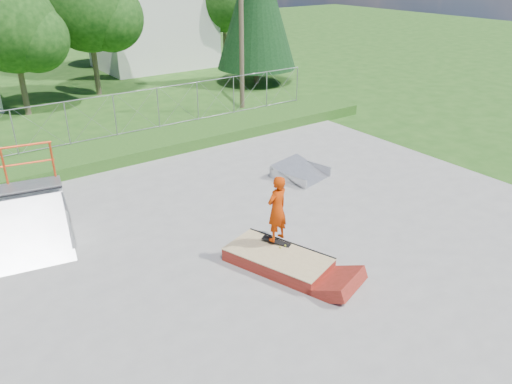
# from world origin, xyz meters

# --- Properties ---
(ground) EXTENTS (120.00, 120.00, 0.00)m
(ground) POSITION_xyz_m (0.00, 0.00, 0.00)
(ground) COLOR #224F16
(ground) RESTS_ON ground
(concrete_pad) EXTENTS (20.00, 16.00, 0.04)m
(concrete_pad) POSITION_xyz_m (0.00, 0.00, 0.02)
(concrete_pad) COLOR gray
(concrete_pad) RESTS_ON ground
(grass_berm) EXTENTS (24.00, 3.00, 0.50)m
(grass_berm) POSITION_xyz_m (0.00, 9.50, 0.25)
(grass_berm) COLOR #224F16
(grass_berm) RESTS_ON ground
(grind_box) EXTENTS (2.17, 3.03, 0.41)m
(grind_box) POSITION_xyz_m (-0.07, -0.93, 0.20)
(grind_box) COLOR maroon
(grind_box) RESTS_ON concrete_pad
(quarter_pipe) EXTENTS (3.12, 2.78, 2.74)m
(quarter_pipe) POSITION_xyz_m (-5.47, 3.73, 1.37)
(quarter_pipe) COLOR #AEAFB6
(quarter_pipe) RESTS_ON concrete_pad
(flat_bank_ramp) EXTENTS (1.98, 2.06, 0.50)m
(flat_bank_ramp) POSITION_xyz_m (4.25, 3.27, 0.25)
(flat_bank_ramp) COLOR #AEAFB6
(flat_bank_ramp) RESTS_ON concrete_pad
(skateboard) EXTENTS (0.60, 0.79, 0.13)m
(skateboard) POSITION_xyz_m (0.22, -0.47, 0.45)
(skateboard) COLOR black
(skateboard) RESTS_ON grind_box
(skater) EXTENTS (0.74, 0.56, 1.84)m
(skater) POSITION_xyz_m (0.22, -0.47, 1.37)
(skater) COLOR #BF3204
(skater) RESTS_ON grind_box
(chain_link_fence) EXTENTS (20.00, 0.06, 1.80)m
(chain_link_fence) POSITION_xyz_m (0.00, 10.50, 1.40)
(chain_link_fence) COLOR gray
(chain_link_fence) RESTS_ON grass_berm
(gable_house) EXTENTS (8.40, 6.08, 8.94)m
(gable_house) POSITION_xyz_m (9.00, 26.00, 3.84)
(gable_house) COLOR white
(gable_house) RESTS_ON ground
(utility_pole) EXTENTS (0.24, 0.24, 8.00)m
(utility_pole) POSITION_xyz_m (7.50, 12.00, 4.00)
(utility_pole) COLOR brown
(utility_pole) RESTS_ON ground
(tree_left_near) EXTENTS (4.76, 4.48, 6.65)m
(tree_left_near) POSITION_xyz_m (-1.75, 17.83, 4.24)
(tree_left_near) COLOR brown
(tree_left_near) RESTS_ON ground
(tree_center) EXTENTS (5.44, 5.12, 7.60)m
(tree_center) POSITION_xyz_m (2.78, 19.81, 4.85)
(tree_center) COLOR brown
(tree_center) RESTS_ON ground
(tree_right_far) EXTENTS (5.10, 4.80, 7.12)m
(tree_right_far) POSITION_xyz_m (14.27, 23.82, 4.54)
(tree_right_far) COLOR brown
(tree_right_far) RESTS_ON ground
(tree_back_mid) EXTENTS (4.08, 3.84, 5.70)m
(tree_back_mid) POSITION_xyz_m (5.21, 27.86, 3.63)
(tree_back_mid) COLOR brown
(tree_back_mid) RESTS_ON ground
(conifer_tree) EXTENTS (5.04, 5.04, 9.10)m
(conifer_tree) POSITION_xyz_m (12.00, 17.00, 5.05)
(conifer_tree) COLOR brown
(conifer_tree) RESTS_ON ground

